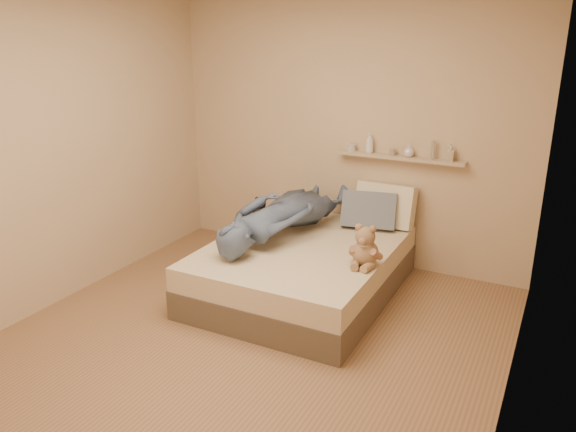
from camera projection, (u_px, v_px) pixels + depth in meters
The scene contains 10 objects.
room at pixel (244, 173), 3.81m from camera, with size 3.80×3.80×3.80m.
bed at pixel (303, 269), 4.94m from camera, with size 1.50×1.90×0.45m.
game_console at pixel (241, 244), 4.52m from camera, with size 0.16×0.09×0.05m.
teddy_bear at pixel (365, 249), 4.40m from camera, with size 0.29×0.28×0.35m.
dark_plush at pixel (261, 211), 5.42m from camera, with size 0.16×0.16×0.25m.
pillow_cream at pixel (385, 205), 5.30m from camera, with size 0.55×0.16×0.40m, color #F3E4C0.
pillow_grey at pixel (369, 210), 5.24m from camera, with size 0.50×0.14×0.34m, color slate.
person at pixel (283, 213), 5.07m from camera, with size 0.62×1.70×0.41m, color #4A5A75.
wall_shelf at pixel (399, 158), 5.19m from camera, with size 1.20×0.12×0.03m, color tan.
shelf_bottles at pixel (400, 149), 5.16m from camera, with size 1.01×0.13×0.19m.
Camera 1 is at (1.96, -3.16, 2.24)m, focal length 35.00 mm.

